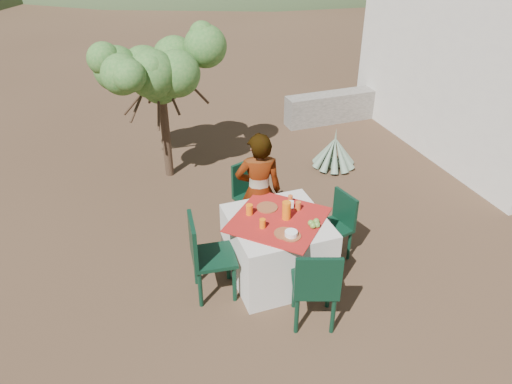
% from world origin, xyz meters
% --- Properties ---
extents(ground, '(160.00, 160.00, 0.00)m').
position_xyz_m(ground, '(0.00, 0.00, 0.00)').
color(ground, '#3D291C').
rests_on(ground, ground).
extents(table, '(1.30, 1.30, 0.76)m').
position_xyz_m(table, '(0.59, -0.34, 0.38)').
color(table, silver).
rests_on(table, ground).
extents(chair_far, '(0.53, 0.53, 0.90)m').
position_xyz_m(chair_far, '(0.64, 0.69, 0.50)').
color(chair_far, black).
rests_on(chair_far, ground).
extents(chair_near, '(0.56, 0.56, 0.95)m').
position_xyz_m(chair_near, '(0.65, -1.19, 0.53)').
color(chair_near, black).
rests_on(chair_near, ground).
extents(chair_left, '(0.50, 0.50, 0.97)m').
position_xyz_m(chair_left, '(-0.23, -0.38, 0.54)').
color(chair_left, black).
rests_on(chair_left, ground).
extents(chair_right, '(0.45, 0.45, 0.83)m').
position_xyz_m(chair_right, '(1.38, -0.24, 0.46)').
color(chair_right, black).
rests_on(chair_right, ground).
extents(person, '(0.62, 0.48, 1.50)m').
position_xyz_m(person, '(0.60, 0.28, 0.75)').
color(person, '#8C6651').
rests_on(person, ground).
extents(shrub_tree, '(1.67, 1.64, 1.96)m').
position_xyz_m(shrub_tree, '(-0.04, 2.45, 1.55)').
color(shrub_tree, '#473523').
rests_on(shrub_tree, ground).
extents(agave, '(0.69, 0.68, 0.73)m').
position_xyz_m(agave, '(2.40, 1.75, 0.25)').
color(agave, gray).
rests_on(agave, ground).
extents(stone_wall, '(2.60, 0.35, 0.55)m').
position_xyz_m(stone_wall, '(3.60, 3.40, 0.28)').
color(stone_wall, gray).
rests_on(stone_wall, ground).
extents(plate_far, '(0.24, 0.24, 0.01)m').
position_xyz_m(plate_far, '(0.56, -0.10, 0.77)').
color(plate_far, brown).
rests_on(plate_far, table).
extents(plate_near, '(0.22, 0.22, 0.01)m').
position_xyz_m(plate_near, '(0.55, -0.61, 0.77)').
color(plate_near, brown).
rests_on(plate_near, table).
extents(glass_far, '(0.08, 0.08, 0.12)m').
position_xyz_m(glass_far, '(0.33, -0.15, 0.82)').
color(glass_far, orange).
rests_on(glass_far, table).
extents(glass_near, '(0.06, 0.06, 0.10)m').
position_xyz_m(glass_near, '(0.38, -0.43, 0.81)').
color(glass_near, orange).
rests_on(glass_near, table).
extents(juice_pitcher, '(0.09, 0.09, 0.21)m').
position_xyz_m(juice_pitcher, '(0.68, -0.36, 0.87)').
color(juice_pitcher, orange).
rests_on(juice_pitcher, table).
extents(bowl_plate, '(0.21, 0.21, 0.01)m').
position_xyz_m(bowl_plate, '(0.60, -0.67, 0.77)').
color(bowl_plate, brown).
rests_on(bowl_plate, table).
extents(white_bowl, '(0.13, 0.13, 0.05)m').
position_xyz_m(white_bowl, '(0.60, -0.67, 0.80)').
color(white_bowl, white).
rests_on(white_bowl, bowl_plate).
extents(jar_left, '(0.06, 0.06, 0.10)m').
position_xyz_m(jar_left, '(0.87, -0.24, 0.81)').
color(jar_left, '#D55E25').
rests_on(jar_left, table).
extents(jar_right, '(0.05, 0.05, 0.08)m').
position_xyz_m(jar_right, '(0.85, -0.06, 0.80)').
color(jar_right, '#D55E25').
rests_on(jar_right, table).
extents(napkin_holder, '(0.08, 0.06, 0.09)m').
position_xyz_m(napkin_holder, '(0.80, -0.18, 0.81)').
color(napkin_holder, white).
rests_on(napkin_holder, table).
extents(fruit_cluster, '(0.13, 0.12, 0.07)m').
position_xyz_m(fruit_cluster, '(0.90, -0.59, 0.80)').
color(fruit_cluster, olive).
rests_on(fruit_cluster, table).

